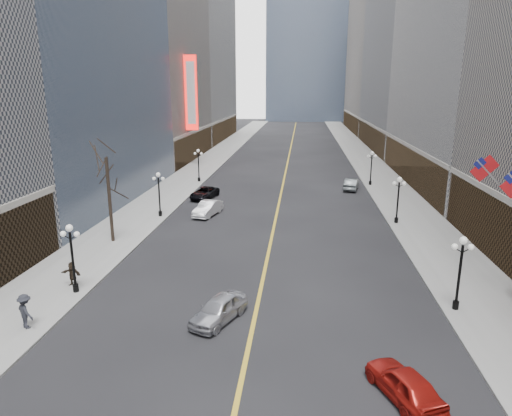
% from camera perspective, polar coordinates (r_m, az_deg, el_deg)
% --- Properties ---
extents(sidewalk_east, '(6.00, 230.00, 0.15)m').
position_cam_1_polar(sidewalk_east, '(67.96, 15.44, 3.42)').
color(sidewalk_east, gray).
rests_on(sidewalk_east, ground).
extents(sidewalk_west, '(6.00, 230.00, 0.15)m').
position_cam_1_polar(sidewalk_west, '(68.97, -8.18, 3.97)').
color(sidewalk_west, gray).
rests_on(sidewalk_west, ground).
extents(lane_line, '(0.25, 200.00, 0.02)m').
position_cam_1_polar(lane_line, '(76.87, 3.85, 5.15)').
color(lane_line, gold).
rests_on(lane_line, ground).
extents(bldg_east_c, '(26.60, 40.60, 48.80)m').
position_cam_1_polar(bldg_east_c, '(105.97, 22.09, 19.93)').
color(bldg_east_c, gray).
rests_on(bldg_east_c, ground).
extents(bldg_east_d, '(26.60, 46.60, 62.80)m').
position_cam_1_polar(bldg_east_d, '(148.45, 17.59, 21.26)').
color(bldg_east_d, gray).
rests_on(bldg_east_d, ground).
extents(bldg_west_c, '(26.60, 30.60, 50.80)m').
position_cam_1_polar(bldg_west_c, '(89.68, -16.71, 22.13)').
color(bldg_west_c, gray).
rests_on(bldg_west_c, ground).
extents(streetlamp_east_1, '(1.26, 0.44, 4.52)m').
position_cam_1_polar(streetlamp_east_1, '(29.14, 24.20, -6.59)').
color(streetlamp_east_1, black).
rests_on(streetlamp_east_1, sidewalk_east).
extents(streetlamp_east_2, '(1.26, 0.44, 4.52)m').
position_cam_1_polar(streetlamp_east_2, '(45.83, 17.36, 1.55)').
color(streetlamp_east_2, black).
rests_on(streetlamp_east_2, sidewalk_east).
extents(streetlamp_east_3, '(1.26, 0.44, 4.52)m').
position_cam_1_polar(streetlamp_east_3, '(63.23, 14.23, 5.28)').
color(streetlamp_east_3, black).
rests_on(streetlamp_east_3, sidewalk_east).
extents(streetlamp_west_1, '(1.26, 0.44, 4.52)m').
position_cam_1_polar(streetlamp_west_1, '(31.08, -22.04, -5.05)').
color(streetlamp_west_1, black).
rests_on(streetlamp_west_1, sidewalk_west).
extents(streetlamp_west_2, '(1.26, 0.44, 4.52)m').
position_cam_1_polar(streetlamp_west_2, '(47.08, -12.04, 2.25)').
color(streetlamp_west_2, black).
rests_on(streetlamp_west_2, sidewalk_west).
extents(streetlamp_west_3, '(1.26, 0.44, 4.52)m').
position_cam_1_polar(streetlamp_west_3, '(64.15, -7.21, 5.75)').
color(streetlamp_west_3, black).
rests_on(streetlamp_west_3, sidewalk_west).
extents(flag_5, '(2.87, 0.12, 2.87)m').
position_cam_1_polar(flag_5, '(35.61, 26.89, 4.17)').
color(flag_5, '#B2B2B7').
rests_on(flag_5, ground).
extents(theatre_marquee, '(2.00, 0.55, 12.00)m').
position_cam_1_polar(theatre_marquee, '(77.93, -8.11, 14.03)').
color(theatre_marquee, red).
rests_on(theatre_marquee, ground).
extents(tree_west_far, '(3.60, 3.60, 7.92)m').
position_cam_1_polar(tree_west_far, '(39.71, -18.11, 4.45)').
color(tree_west_far, '#2D231C').
rests_on(tree_west_far, sidewalk_west).
extents(car_nb_near, '(3.27, 4.56, 1.44)m').
position_cam_1_polar(car_nb_near, '(26.57, -4.69, -12.49)').
color(car_nb_near, '#B0B1B8').
rests_on(car_nb_near, ground).
extents(car_nb_mid, '(2.60, 4.81, 1.51)m').
position_cam_1_polar(car_nb_mid, '(47.55, -6.04, -0.05)').
color(car_nb_mid, '#BBBBBD').
rests_on(car_nb_mid, ground).
extents(car_nb_far, '(3.14, 5.24, 1.36)m').
position_cam_1_polar(car_nb_far, '(54.90, -6.45, 1.88)').
color(car_nb_far, black).
rests_on(car_nb_far, ground).
extents(car_sb_mid, '(3.23, 4.45, 1.41)m').
position_cam_1_polar(car_sb_mid, '(21.72, 18.05, -20.14)').
color(car_sb_mid, maroon).
rests_on(car_sb_mid, ground).
extents(car_sb_far, '(2.51, 4.80, 1.51)m').
position_cam_1_polar(car_sb_far, '(60.58, 11.84, 2.95)').
color(car_sb_far, '#474D4E').
rests_on(car_sb_far, ground).
extents(ped_west_walk, '(1.35, 1.13, 1.97)m').
position_cam_1_polar(ped_west_walk, '(28.30, -26.88, -11.45)').
color(ped_west_walk, '#21232A').
rests_on(ped_west_walk, sidewalk_west).
extents(ped_west_far, '(1.58, 0.78, 1.64)m').
position_cam_1_polar(ped_west_far, '(32.80, -21.98, -7.63)').
color(ped_west_far, black).
rests_on(ped_west_far, sidewalk_west).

